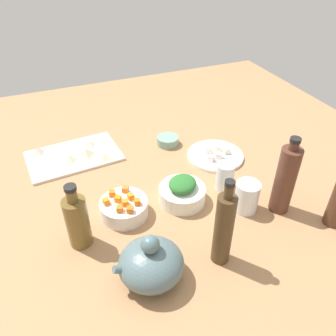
{
  "coord_description": "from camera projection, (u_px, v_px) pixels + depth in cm",
  "views": [
    {
      "loc": [
        35.45,
        86.88,
        77.31
      ],
      "look_at": [
        0.0,
        0.0,
        8.0
      ],
      "focal_mm": 36.36,
      "sensor_mm": 36.0,
      "label": 1
    }
  ],
  "objects": [
    {
      "name": "tofu_cube_2",
      "position": [
        227.0,
        151.0,
        1.3
      ],
      "size": [
        2.51,
        2.51,
        2.2
      ],
      "primitive_type": "cube",
      "rotation": [
        0.0,
        0.0,
        2.99
      ],
      "color": "white",
      "rests_on": "plate_tofu"
    },
    {
      "name": "bowl_greens",
      "position": [
        182.0,
        194.0,
        1.09
      ],
      "size": [
        14.98,
        14.98,
        5.31
      ],
      "primitive_type": "cylinder",
      "color": "white",
      "rests_on": "tabletop"
    },
    {
      "name": "bottle_1",
      "position": [
        77.0,
        221.0,
        0.92
      ],
      "size": [
        6.4,
        6.4,
        20.47
      ],
      "color": "brown",
      "rests_on": "tabletop"
    },
    {
      "name": "dumpling_0",
      "position": [
        38.0,
        150.0,
        1.3
      ],
      "size": [
        5.23,
        5.13,
        2.7
      ],
      "primitive_type": "pyramid",
      "rotation": [
        0.0,
        0.0,
        0.37
      ],
      "color": "beige",
      "rests_on": "cutting_board"
    },
    {
      "name": "carrot_cube_2",
      "position": [
        118.0,
        199.0,
        1.02
      ],
      "size": [
        2.49,
        2.49,
        1.8
      ],
      "primitive_type": "cube",
      "rotation": [
        0.0,
        0.0,
        1.0
      ],
      "color": "orange",
      "rests_on": "bowl_carrots"
    },
    {
      "name": "dumpling_2",
      "position": [
        89.0,
        143.0,
        1.35
      ],
      "size": [
        5.27,
        5.43,
        2.29
      ],
      "primitive_type": "pyramid",
      "rotation": [
        0.0,
        0.0,
        1.96
      ],
      "color": "beige",
      "rests_on": "cutting_board"
    },
    {
      "name": "carrot_cube_5",
      "position": [
        131.0,
        196.0,
        1.03
      ],
      "size": [
        1.97,
        1.97,
        1.8
      ],
      "primitive_type": "cube",
      "rotation": [
        0.0,
        0.0,
        1.67
      ],
      "color": "orange",
      "rests_on": "bowl_carrots"
    },
    {
      "name": "carrot_cube_7",
      "position": [
        106.0,
        201.0,
        1.01
      ],
      "size": [
        2.08,
        2.08,
        1.8
      ],
      "primitive_type": "cube",
      "rotation": [
        0.0,
        0.0,
        1.74
      ],
      "color": "orange",
      "rests_on": "bowl_carrots"
    },
    {
      "name": "carrot_cube_6",
      "position": [
        125.0,
        189.0,
        1.06
      ],
      "size": [
        2.49,
        2.49,
        1.8
      ],
      "primitive_type": "cube",
      "rotation": [
        0.0,
        0.0,
        2.56
      ],
      "color": "orange",
      "rests_on": "bowl_carrots"
    },
    {
      "name": "plate_tofu",
      "position": [
        215.0,
        156.0,
        1.31
      ],
      "size": [
        21.42,
        21.42,
        1.2
      ],
      "primitive_type": "cylinder",
      "color": "white",
      "rests_on": "tabletop"
    },
    {
      "name": "bottle_3",
      "position": [
        285.0,
        180.0,
        1.01
      ],
      "size": [
        6.14,
        6.14,
        25.95
      ],
      "color": "#532F22",
      "rests_on": "tabletop"
    },
    {
      "name": "carrot_cube_4",
      "position": [
        137.0,
        202.0,
        1.01
      ],
      "size": [
        2.12,
        2.12,
        1.8
      ],
      "primitive_type": "cube",
      "rotation": [
        0.0,
        0.0,
        2.94
      ],
      "color": "orange",
      "rests_on": "bowl_carrots"
    },
    {
      "name": "bowl_carrots",
      "position": [
        124.0,
        208.0,
        1.04
      ],
      "size": [
        14.69,
        14.69,
        5.13
      ],
      "primitive_type": "cylinder",
      "color": "white",
      "rests_on": "tabletop"
    },
    {
      "name": "tofu_cube_1",
      "position": [
        220.0,
        156.0,
        1.27
      ],
      "size": [
        3.11,
        3.11,
        2.2
      ],
      "primitive_type": "cube",
      "rotation": [
        0.0,
        0.0,
        2.4
      ],
      "color": "white",
      "rests_on": "plate_tofu"
    },
    {
      "name": "drinking_glass_0",
      "position": [
        247.0,
        197.0,
        1.05
      ],
      "size": [
        7.43,
        7.43,
        10.06
      ],
      "primitive_type": "cylinder",
      "color": "white",
      "rests_on": "tabletop"
    },
    {
      "name": "teapot",
      "position": [
        151.0,
        263.0,
        0.84
      ],
      "size": [
        17.96,
        16.24,
        14.84
      ],
      "color": "slate",
      "rests_on": "tabletop"
    },
    {
      "name": "tofu_cube_4",
      "position": [
        211.0,
        158.0,
        1.26
      ],
      "size": [
        3.07,
        3.07,
        2.2
      ],
      "primitive_type": "cube",
      "rotation": [
        0.0,
        0.0,
        2.2
      ],
      "color": "white",
      "rests_on": "plate_tofu"
    },
    {
      "name": "tabletop",
      "position": [
        168.0,
        183.0,
        1.21
      ],
      "size": [
        190.0,
        190.0,
        3.0
      ],
      "primitive_type": "cube",
      "color": "#A4774E",
      "rests_on": "ground"
    },
    {
      "name": "carrot_cube_8",
      "position": [
        126.0,
        203.0,
        1.01
      ],
      "size": [
        2.14,
        2.14,
        1.8
      ],
      "primitive_type": "cube",
      "rotation": [
        0.0,
        0.0,
        1.35
      ],
      "color": "orange",
      "rests_on": "bowl_carrots"
    },
    {
      "name": "drinking_glass_1",
      "position": [
        225.0,
        176.0,
        1.13
      ],
      "size": [
        6.06,
        6.06,
        9.64
      ],
      "primitive_type": "cylinder",
      "color": "white",
      "rests_on": "tabletop"
    },
    {
      "name": "bottle_2",
      "position": [
        222.0,
        229.0,
        0.85
      ],
      "size": [
        4.9,
        4.9,
        26.64
      ],
      "color": "#47331C",
      "rests_on": "tabletop"
    },
    {
      "name": "carrot_cube_0",
      "position": [
        112.0,
        193.0,
        1.04
      ],
      "size": [
        2.21,
        2.21,
        1.8
      ],
      "primitive_type": "cube",
      "rotation": [
        0.0,
        0.0,
        2.88
      ],
      "color": "orange",
      "rests_on": "bowl_carrots"
    },
    {
      "name": "carrot_cube_3",
      "position": [
        120.0,
        209.0,
        0.99
      ],
      "size": [
        2.31,
        2.31,
        1.8
      ],
      "primitive_type": "cube",
      "rotation": [
        0.0,
        0.0,
        2.79
      ],
      "color": "orange",
      "rests_on": "bowl_carrots"
    },
    {
      "name": "tofu_cube_0",
      "position": [
        208.0,
        150.0,
        1.31
      ],
      "size": [
        2.8,
        2.8,
        2.2
      ],
      "primitive_type": "cube",
      "rotation": [
        0.0,
        0.0,
        2.81
      ],
      "color": "white",
      "rests_on": "plate_tofu"
    },
    {
      "name": "dumpling_4",
      "position": [
        104.0,
        156.0,
        1.28
      ],
      "size": [
        6.45,
        6.36,
        2.12
      ],
      "primitive_type": "pyramid",
      "rotation": [
        0.0,
        0.0,
        5.73
      ],
      "color": "beige",
      "rests_on": "cutting_board"
    },
    {
      "name": "dumpling_3",
      "position": [
        69.0,
        158.0,
        1.26
      ],
      "size": [
        4.71,
        4.65,
        2.39
      ],
      "primitive_type": "pyramid",
      "rotation": [
        0.0,
        0.0,
        3.27
      ],
      "color": "beige",
      "rests_on": "cutting_board"
    },
    {
      "name": "carrot_cube_1",
      "position": [
        130.0,
        210.0,
        0.99
      ],
      "size": [
        2.44,
        2.44,
        1.8
      ],
      "primitive_type": "cube",
      "rotation": [
        0.0,
        0.0,
        2.64
      ],
      "color": "orange",
      "rests_on": "bowl_carrots"
    },
    {
      "name": "chopped_greens_mound",
      "position": [
        182.0,
        184.0,
        1.06
      ],
      "size": [
        12.88,
        12.75,
        3.47
      ],
      "primitive_type": "ellipsoid",
      "rotation": [
        0.0,
        0.0,
        0.71
      ],
      "color": "#2A6C2C",
      "rests_on": "bowl_greens"
    },
    {
      "name": "tofu_cube_3",
      "position": [
        218.0,
        148.0,
        1.32
      ],
      "size": [
        2.91,
        2.91,
        2.2
      ],
      "primitive_type": "cube",
      "rotation": [
        0.0,
        0.0,
        1.15
      ],
      "color": "white",
      "rests_on": "plate_tofu"
    },
    {
      "name": "dumpling_1",
      "position": [
        86.0,
        152.0,
        1.29
      ],
      "size": [
        5.3,
        5.51,
        3.03
      ],
      "primitive_type": "pyramid",
      "rotation": [
        0.0,
        0.0,
        4.71
      ],
      "color": "beige",
      "rests_on": "cutting_board"
    },
    {
      "name": "bowl_small_side",
      "position": [
        168.0,
        141.0,
        1.37
      ],
      "size": [
        8.68,
        8.68,
        3.4
      ],
      "primitive_type": "cylinder",
      "color": "gray",
      "rests_on": "tabletop"
    },
    {
      "name": "cutting_board",
      "position": [
        74.0,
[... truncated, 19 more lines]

